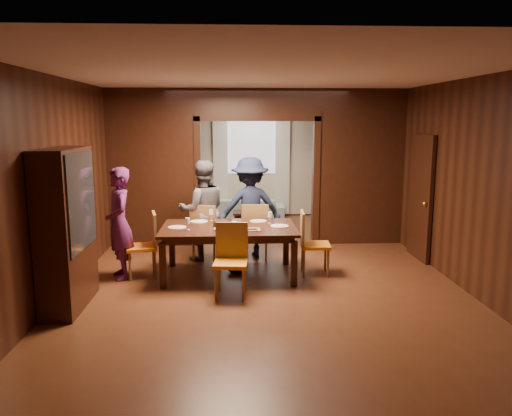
{
  "coord_description": "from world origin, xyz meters",
  "views": [
    {
      "loc": [
        -0.46,
        -7.64,
        2.34
      ],
      "look_at": [
        -0.12,
        -0.4,
        1.05
      ],
      "focal_mm": 35.0,
      "sensor_mm": 36.0,
      "label": 1
    }
  ],
  "objects": [
    {
      "name": "floor",
      "position": [
        0.0,
        0.0,
        0.0
      ],
      "size": [
        9.0,
        9.0,
        0.0
      ],
      "primitive_type": "plane",
      "color": "#542A17",
      "rests_on": "ground"
    },
    {
      "name": "ceiling",
      "position": [
        0.0,
        0.0,
        2.9
      ],
      "size": [
        5.5,
        9.0,
        0.02
      ],
      "primitive_type": "cube",
      "color": "silver",
      "rests_on": "room_walls"
    },
    {
      "name": "room_walls",
      "position": [
        0.0,
        1.89,
        1.51
      ],
      "size": [
        5.52,
        9.01,
        2.9
      ],
      "color": "black",
      "rests_on": "floor"
    },
    {
      "name": "person_purple",
      "position": [
        -2.14,
        -0.37,
        0.83
      ],
      "size": [
        0.6,
        0.71,
        1.66
      ],
      "primitive_type": "imported",
      "rotation": [
        0.0,
        0.0,
        -1.19
      ],
      "color": "#591E56",
      "rests_on": "floor"
    },
    {
      "name": "person_grey",
      "position": [
        -0.97,
        0.59,
        0.84
      ],
      "size": [
        0.93,
        0.79,
        1.68
      ],
      "primitive_type": "imported",
      "rotation": [
        0.0,
        0.0,
        3.35
      ],
      "color": "#515158",
      "rests_on": "floor"
    },
    {
      "name": "person_navy",
      "position": [
        -0.17,
        0.74,
        0.86
      ],
      "size": [
        1.18,
        0.77,
        1.72
      ],
      "primitive_type": "imported",
      "rotation": [
        0.0,
        0.0,
        3.27
      ],
      "color": "#18203C",
      "rests_on": "floor"
    },
    {
      "name": "sofa",
      "position": [
        -0.17,
        3.85,
        0.27
      ],
      "size": [
        1.87,
        0.82,
        0.53
      ],
      "primitive_type": "imported",
      "rotation": [
        0.0,
        0.0,
        3.09
      ],
      "color": "#89B3B3",
      "rests_on": "floor"
    },
    {
      "name": "serving_bowl",
      "position": [
        -0.4,
        -0.2,
        0.8
      ],
      "size": [
        0.32,
        0.32,
        0.08
      ],
      "primitive_type": "imported",
      "color": "black",
      "rests_on": "dining_table"
    },
    {
      "name": "dining_table",
      "position": [
        -0.52,
        -0.34,
        0.38
      ],
      "size": [
        2.0,
        1.24,
        0.76
      ],
      "primitive_type": "cube",
      "color": "black",
      "rests_on": "floor"
    },
    {
      "name": "coffee_table",
      "position": [
        -0.06,
        2.84,
        0.2
      ],
      "size": [
        0.8,
        0.5,
        0.4
      ],
      "primitive_type": "cube",
      "color": "black",
      "rests_on": "floor"
    },
    {
      "name": "chair_left",
      "position": [
        -1.84,
        -0.32,
        0.48
      ],
      "size": [
        0.52,
        0.52,
        0.97
      ],
      "primitive_type": null,
      "rotation": [
        0.0,
        0.0,
        -1.36
      ],
      "color": "orange",
      "rests_on": "floor"
    },
    {
      "name": "chair_right",
      "position": [
        0.79,
        -0.32,
        0.48
      ],
      "size": [
        0.47,
        0.47,
        0.97
      ],
      "primitive_type": null,
      "rotation": [
        0.0,
        0.0,
        1.5
      ],
      "color": "orange",
      "rests_on": "floor"
    },
    {
      "name": "chair_far_l",
      "position": [
        -0.9,
        0.53,
        0.48
      ],
      "size": [
        0.54,
        0.54,
        0.97
      ],
      "primitive_type": null,
      "rotation": [
        0.0,
        0.0,
        2.88
      ],
      "color": "orange",
      "rests_on": "floor"
    },
    {
      "name": "chair_far_r",
      "position": [
        -0.08,
        0.58,
        0.48
      ],
      "size": [
        0.47,
        0.47,
        0.97
      ],
      "primitive_type": null,
      "rotation": [
        0.0,
        0.0,
        3.07
      ],
      "color": "#C77312",
      "rests_on": "floor"
    },
    {
      "name": "chair_near",
      "position": [
        -0.5,
        -1.23,
        0.48
      ],
      "size": [
        0.48,
        0.48,
        0.97
      ],
      "primitive_type": null,
      "rotation": [
        0.0,
        0.0,
        -0.09
      ],
      "color": "orange",
      "rests_on": "floor"
    },
    {
      "name": "hutch",
      "position": [
        -2.53,
        -1.5,
        1.0
      ],
      "size": [
        0.4,
        1.2,
        2.0
      ],
      "primitive_type": "cube",
      "color": "black",
      "rests_on": "floor"
    },
    {
      "name": "door_right",
      "position": [
        2.7,
        0.5,
        1.05
      ],
      "size": [
        0.06,
        0.9,
        2.1
      ],
      "primitive_type": "cube",
      "color": "black",
      "rests_on": "floor"
    },
    {
      "name": "window_far",
      "position": [
        0.0,
        4.44,
        1.7
      ],
      "size": [
        1.2,
        0.03,
        1.3
      ],
      "primitive_type": "cube",
      "color": "silver",
      "rests_on": "back_wall"
    },
    {
      "name": "curtain_left",
      "position": [
        -0.75,
        4.4,
        1.25
      ],
      "size": [
        0.35,
        0.06,
        2.4
      ],
      "primitive_type": "cube",
      "color": "white",
      "rests_on": "back_wall"
    },
    {
      "name": "curtain_right",
      "position": [
        0.75,
        4.4,
        1.25
      ],
      "size": [
        0.35,
        0.06,
        2.4
      ],
      "primitive_type": "cube",
      "color": "white",
      "rests_on": "back_wall"
    },
    {
      "name": "plate_left",
      "position": [
        -1.29,
        -0.38,
        0.77
      ],
      "size": [
        0.27,
        0.27,
        0.01
      ],
      "primitive_type": "cylinder",
      "color": "silver",
      "rests_on": "dining_table"
    },
    {
      "name": "plate_far_l",
      "position": [
        -0.99,
        0.04,
        0.77
      ],
      "size": [
        0.27,
        0.27,
        0.01
      ],
      "primitive_type": "cylinder",
      "color": "white",
      "rests_on": "dining_table"
    },
    {
      "name": "plate_far_r",
      "position": [
        -0.06,
        0.02,
        0.77
      ],
      "size": [
        0.27,
        0.27,
        0.01
      ],
      "primitive_type": "cylinder",
      "color": "silver",
      "rests_on": "dining_table"
    },
    {
      "name": "plate_right",
      "position": [
        0.24,
        -0.36,
        0.77
      ],
      "size": [
        0.27,
        0.27,
        0.01
      ],
      "primitive_type": "cylinder",
      "color": "white",
      "rests_on": "dining_table"
    },
    {
      "name": "plate_near",
      "position": [
        -0.55,
        -0.71,
        0.77
      ],
      "size": [
        0.27,
        0.27,
        0.01
      ],
      "primitive_type": "cylinder",
      "color": "white",
      "rests_on": "dining_table"
    },
    {
      "name": "platter_a",
      "position": [
        -0.59,
        -0.49,
        0.78
      ],
      "size": [
        0.3,
        0.2,
        0.04
      ],
      "primitive_type": "cube",
      "color": "gray",
      "rests_on": "dining_table"
    },
    {
      "name": "platter_b",
      "position": [
        -0.22,
        -0.61,
        0.78
      ],
      "size": [
        0.3,
        0.2,
        0.04
      ],
      "primitive_type": "cube",
      "color": "gray",
      "rests_on": "dining_table"
    },
    {
      "name": "wineglass_left",
      "position": [
        -1.12,
        -0.54,
        0.85
      ],
      "size": [
        0.08,
        0.08,
        0.18
      ],
      "primitive_type": null,
      "color": "silver",
      "rests_on": "dining_table"
    },
    {
      "name": "wineglass_far",
      "position": [
        -0.81,
        0.12,
        0.85
      ],
      "size": [
        0.08,
        0.08,
        0.18
      ],
      "primitive_type": null,
      "color": "white",
      "rests_on": "dining_table"
    },
    {
      "name": "wineglass_right",
      "position": [
        0.11,
        -0.14,
        0.85
      ],
      "size": [
        0.08,
        0.08,
        0.18
      ],
      "primitive_type": null,
      "color": "white",
      "rests_on": "dining_table"
    },
    {
      "name": "tumbler",
      "position": [
        -0.44,
        -0.64,
        0.83
      ],
      "size": [
        0.07,
        0.07,
        0.14
      ],
      "primitive_type": "cylinder",
      "color": "white",
      "rests_on": "dining_table"
    },
    {
      "name": "condiment_jar",
      "position": [
        -0.71,
        -0.41,
        0.82
      ],
      "size": [
        0.08,
        0.08,
        0.11
      ],
      "primitive_type": null,
      "color": "#452610",
      "rests_on": "dining_table"
    }
  ]
}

